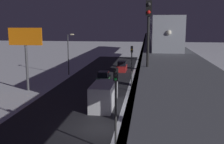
# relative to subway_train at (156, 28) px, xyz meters

# --- Properties ---
(ground_plane) EXTENTS (240.00, 240.00, 0.00)m
(ground_plane) POSITION_rel_subway_train_xyz_m (6.03, 38.54, -8.58)
(ground_plane) COLOR white
(avenue_asphalt) EXTENTS (11.00, 107.31, 0.01)m
(avenue_asphalt) POSITION_rel_subway_train_xyz_m (10.11, 38.54, -8.58)
(avenue_asphalt) COLOR #28282D
(avenue_asphalt) RESTS_ON ground_plane
(elevated_railway) EXTENTS (5.00, 107.31, 6.80)m
(elevated_railway) POSITION_rel_subway_train_xyz_m (0.09, 38.54, -2.71)
(elevated_railway) COLOR slate
(elevated_railway) RESTS_ON ground_plane
(subway_train) EXTENTS (2.94, 74.07, 3.40)m
(subway_train) POSITION_rel_subway_train_xyz_m (0.00, 0.00, 0.00)
(subway_train) COLOR #999EA8
(subway_train) RESTS_ON elevated_railway
(rail_signal) EXTENTS (0.36, 0.41, 4.00)m
(rail_signal) POSITION_rel_subway_train_xyz_m (1.83, 44.73, 0.95)
(rail_signal) COLOR black
(rail_signal) RESTS_ON elevated_railway
(sedan_red) EXTENTS (1.80, 4.52, 1.97)m
(sedan_red) POSITION_rel_subway_train_xyz_m (6.91, 8.04, -7.78)
(sedan_red) COLOR #A51E1E
(sedan_red) RESTS_ON ground_plane
(sedan_green) EXTENTS (1.80, 4.07, 1.97)m
(sedan_green) POSITION_rel_subway_train_xyz_m (8.71, 20.13, -7.78)
(sedan_green) COLOR #2D6038
(sedan_green) RESTS_ON ground_plane
(box_truck) EXTENTS (2.40, 7.40, 2.80)m
(box_truck) POSITION_rel_subway_train_xyz_m (6.71, 31.64, -7.24)
(box_truck) COLOR #B2B2B7
(box_truck) RESTS_ON ground_plane
(traffic_light_near) EXTENTS (0.32, 0.44, 6.40)m
(traffic_light_near) POSITION_rel_subway_train_xyz_m (4.01, 43.06, -4.39)
(traffic_light_near) COLOR #2D2D2D
(traffic_light_near) RESTS_ON ground_plane
(traffic_light_mid) EXTENTS (0.32, 0.44, 6.40)m
(traffic_light_mid) POSITION_rel_subway_train_xyz_m (4.01, 24.17, -4.39)
(traffic_light_mid) COLOR #2D2D2D
(traffic_light_mid) RESTS_ON ground_plane
(commercial_billboard) EXTENTS (4.80, 0.36, 8.90)m
(commercial_billboard) POSITION_rel_subway_train_xyz_m (18.72, 25.92, -1.75)
(commercial_billboard) COLOR #4C4C51
(commercial_billboard) RESTS_ON ground_plane
(street_lamp_far) EXTENTS (1.35, 0.44, 7.65)m
(street_lamp_far) POSITION_rel_subway_train_xyz_m (16.18, 13.54, -3.77)
(street_lamp_far) COLOR #38383D
(street_lamp_far) RESTS_ON ground_plane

